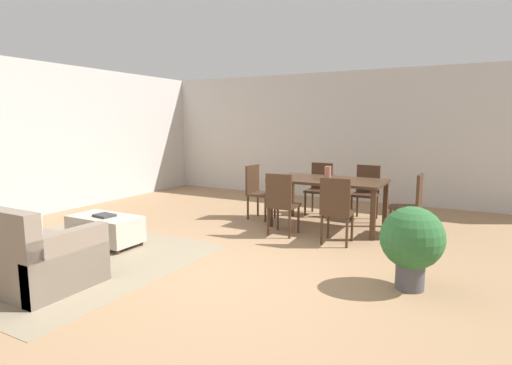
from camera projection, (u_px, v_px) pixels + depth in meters
The scene contains 16 objects.
ground_plane at pixel (224, 274), 4.46m from camera, with size 10.80×10.80×0.00m, color #9E7A56.
wall_back at pixel (353, 137), 8.62m from camera, with size 9.00×0.12×2.70m, color beige.
wall_left at pixel (13, 140), 6.83m from camera, with size 0.12×11.00×2.70m, color beige.
area_rug at pixel (62, 258), 5.00m from camera, with size 3.00×2.80×0.01m, color gray.
couch at pixel (0, 250), 4.38m from camera, with size 2.20×0.89×0.86m.
ottoman_table at pixel (105, 229), 5.50m from camera, with size 0.97×0.52×0.40m.
dining_table at pixel (328, 185), 6.44m from camera, with size 1.73×0.98×0.76m.
dining_chair_near_left at pixel (281, 201), 5.93m from camera, with size 0.41×0.41×0.92m.
dining_chair_near_right at pixel (336, 207), 5.49m from camera, with size 0.43×0.43×0.92m.
dining_chair_far_left at pixel (320, 185), 7.37m from camera, with size 0.41×0.41×0.92m.
dining_chair_far_right at pixel (366, 189), 6.98m from camera, with size 0.41×0.41×0.92m.
dining_chair_head_east at pixel (412, 201), 5.89m from camera, with size 0.40×0.40×0.92m.
dining_chair_head_west at pixel (257, 189), 7.02m from camera, with size 0.41×0.41×0.92m.
vase_centerpiece at pixel (328, 173), 6.42m from camera, with size 0.10×0.10×0.20m, color #B26659.
book_on_ottoman at pixel (104, 215), 5.44m from camera, with size 0.26×0.20×0.03m, color #333338.
potted_plant at pixel (412, 241), 4.01m from camera, with size 0.62×0.62×0.83m.
Camera 1 is at (2.34, -3.59, 1.64)m, focal length 28.74 mm.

